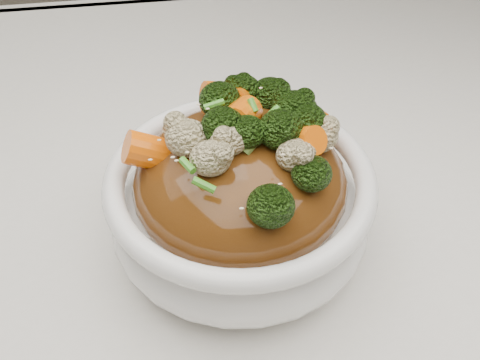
{
  "coord_description": "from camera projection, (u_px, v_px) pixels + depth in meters",
  "views": [
    {
      "loc": [
        0.01,
        -0.32,
        1.09
      ],
      "look_at": [
        0.06,
        -0.04,
        0.82
      ],
      "focal_mm": 42.0,
      "sensor_mm": 36.0,
      "label": 1
    }
  ],
  "objects": [
    {
      "name": "tablecloth",
      "position": [
        169.0,
        230.0,
        0.48
      ],
      "size": [
        1.2,
        0.8,
        0.04
      ],
      "primitive_type": "cube",
      "color": "silver",
      "rests_on": "dining_table"
    },
    {
      "name": "broccoli",
      "position": [
        240.0,
        122.0,
        0.36
      ],
      "size": [
        0.2,
        0.2,
        0.04
      ],
      "primitive_type": null,
      "rotation": [
        0.0,
        0.0,
        -0.33
      ],
      "color": "black",
      "rests_on": "sauce_base"
    },
    {
      "name": "carrots",
      "position": [
        240.0,
        121.0,
        0.36
      ],
      "size": [
        0.2,
        0.2,
        0.04
      ],
      "primitive_type": null,
      "rotation": [
        0.0,
        0.0,
        -0.33
      ],
      "color": "#FF6A08",
      "rests_on": "sauce_base"
    },
    {
      "name": "bowl",
      "position": [
        240.0,
        208.0,
        0.42
      ],
      "size": [
        0.25,
        0.25,
        0.08
      ],
      "primitive_type": null,
      "rotation": [
        0.0,
        0.0,
        -0.33
      ],
      "color": "white",
      "rests_on": "tablecloth"
    },
    {
      "name": "sauce_base",
      "position": [
        240.0,
        183.0,
        0.4
      ],
      "size": [
        0.2,
        0.2,
        0.08
      ],
      "primitive_type": "ellipsoid",
      "rotation": [
        0.0,
        0.0,
        -0.33
      ],
      "color": "#512B0E",
      "rests_on": "bowl"
    },
    {
      "name": "scallions",
      "position": [
        240.0,
        120.0,
        0.36
      ],
      "size": [
        0.15,
        0.15,
        0.02
      ],
      "primitive_type": null,
      "rotation": [
        0.0,
        0.0,
        -0.33
      ],
      "color": "#3D8C20",
      "rests_on": "sauce_base"
    },
    {
      "name": "cauliflower",
      "position": [
        240.0,
        124.0,
        0.36
      ],
      "size": [
        0.2,
        0.2,
        0.03
      ],
      "primitive_type": null,
      "rotation": [
        0.0,
        0.0,
        -0.33
      ],
      "color": "beige",
      "rests_on": "sauce_base"
    },
    {
      "name": "sesame_seeds",
      "position": [
        240.0,
        120.0,
        0.36
      ],
      "size": [
        0.18,
        0.18,
        0.01
      ],
      "primitive_type": null,
      "rotation": [
        0.0,
        0.0,
        -0.33
      ],
      "color": "beige",
      "rests_on": "sauce_base"
    }
  ]
}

